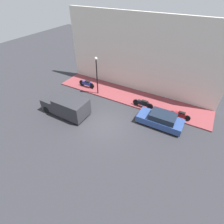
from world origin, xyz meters
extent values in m
plane|color=#2D2D33|center=(0.00, 0.00, 0.00)|extent=(60.00, 60.00, 0.00)
cube|color=brown|center=(5.20, 0.00, 0.06)|extent=(3.14, 16.56, 0.12)
cube|color=silver|center=(6.92, 0.00, 3.94)|extent=(0.30, 16.56, 7.87)
cube|color=#2D4784|center=(2.43, -4.14, 0.46)|extent=(1.66, 3.85, 0.58)
cube|color=#192333|center=(2.43, -4.34, 0.99)|extent=(1.46, 2.12, 0.49)
cylinder|color=black|center=(1.72, -2.68, 0.31)|extent=(0.20, 0.61, 0.61)
cylinder|color=black|center=(3.13, -2.68, 0.31)|extent=(0.20, 0.61, 0.61)
cylinder|color=black|center=(1.72, -5.61, 0.31)|extent=(0.20, 0.61, 0.61)
cylinder|color=black|center=(3.13, -5.61, 0.31)|extent=(0.20, 0.61, 0.61)
cube|color=#2D2D33|center=(-0.30, 3.25, 0.95)|extent=(1.95, 2.88, 1.53)
cube|color=#2D2D33|center=(-0.30, 5.47, 0.72)|extent=(1.85, 1.55, 1.07)
cube|color=#192333|center=(-0.30, 5.71, 1.02)|extent=(1.66, 0.85, 0.43)
cylinder|color=black|center=(-1.15, 5.66, 0.34)|extent=(0.22, 0.68, 0.68)
cylinder|color=black|center=(0.54, 5.66, 0.34)|extent=(0.22, 0.68, 0.68)
cylinder|color=black|center=(-1.15, 2.40, 0.34)|extent=(0.22, 0.68, 0.68)
cylinder|color=black|center=(0.54, 2.40, 0.34)|extent=(0.22, 0.68, 0.68)
cube|color=#B21E1E|center=(4.01, -5.46, 0.54)|extent=(0.30, 1.01, 0.37)
cube|color=black|center=(4.01, -5.60, 0.78)|extent=(0.27, 0.55, 0.12)
cylinder|color=black|center=(4.01, -4.79, 0.40)|extent=(0.10, 0.55, 0.55)
cylinder|color=black|center=(4.01, -6.13, 0.40)|extent=(0.10, 0.55, 0.55)
cube|color=navy|center=(4.51, 5.15, 0.59)|extent=(0.30, 1.08, 0.37)
cube|color=black|center=(4.51, 5.00, 0.83)|extent=(0.27, 0.59, 0.12)
cylinder|color=black|center=(4.51, 5.83, 0.45)|extent=(0.10, 0.67, 0.67)
cylinder|color=black|center=(4.51, 4.47, 0.45)|extent=(0.10, 0.67, 0.67)
cube|color=black|center=(4.01, -1.96, 0.57)|extent=(0.30, 1.11, 0.38)
cube|color=black|center=(4.01, -2.11, 0.82)|extent=(0.27, 0.60, 0.12)
cylinder|color=black|center=(4.01, -1.23, 0.43)|extent=(0.10, 0.62, 0.62)
cylinder|color=black|center=(4.01, -2.69, 0.43)|extent=(0.10, 0.62, 0.62)
cylinder|color=black|center=(3.98, 3.26, 2.03)|extent=(0.12, 0.12, 3.82)
sphere|color=silver|center=(3.98, 3.26, 4.02)|extent=(0.29, 0.29, 0.29)
camera|label=1|loc=(-9.53, -6.19, 10.27)|focal=28.00mm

